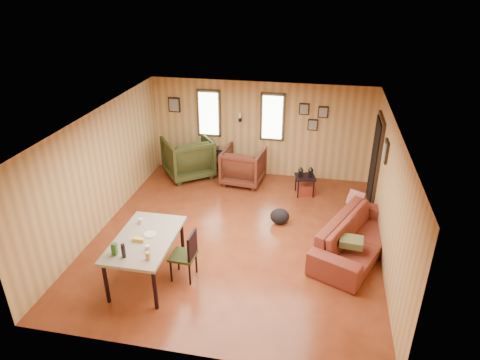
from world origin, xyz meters
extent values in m
cube|color=brown|center=(0.00, 0.00, -0.01)|extent=(5.50, 6.00, 0.02)
cube|color=#997C5B|center=(0.00, 0.00, 2.41)|extent=(5.50, 6.00, 0.02)
cube|color=tan|center=(0.00, 3.01, 1.20)|extent=(5.50, 0.02, 2.40)
cube|color=tan|center=(0.00, -3.01, 1.20)|extent=(5.50, 0.02, 2.40)
cube|color=tan|center=(-2.76, 0.00, 1.20)|extent=(0.02, 6.00, 2.40)
cube|color=tan|center=(2.76, 0.00, 1.20)|extent=(0.02, 6.00, 2.40)
cube|color=black|center=(-1.30, 2.97, 1.55)|extent=(0.60, 0.05, 1.20)
cube|color=#E0F2D1|center=(-1.30, 2.93, 1.55)|extent=(0.48, 0.04, 1.06)
cube|color=black|center=(0.30, 2.97, 1.55)|extent=(0.60, 0.05, 1.20)
cube|color=#E0F2D1|center=(0.30, 2.93, 1.55)|extent=(0.48, 0.04, 1.06)
cube|color=black|center=(-0.50, 2.95, 1.45)|extent=(0.07, 0.05, 0.12)
cylinder|color=silver|center=(-0.50, 2.89, 1.58)|extent=(0.07, 0.07, 0.14)
cube|color=black|center=(2.72, 1.95, 1.00)|extent=(0.06, 1.00, 2.05)
cube|color=black|center=(2.68, 1.95, 1.00)|extent=(0.04, 0.82, 1.90)
cube|color=black|center=(1.05, 2.97, 1.80)|extent=(0.24, 0.04, 0.28)
cube|color=#9E998C|center=(1.05, 2.94, 1.80)|extent=(0.19, 0.02, 0.22)
cube|color=black|center=(1.50, 2.97, 1.75)|extent=(0.24, 0.04, 0.28)
cube|color=#9E998C|center=(1.50, 2.94, 1.75)|extent=(0.19, 0.02, 0.22)
cube|color=black|center=(1.28, 2.97, 1.42)|extent=(0.24, 0.04, 0.28)
cube|color=#9E998C|center=(1.28, 2.94, 1.42)|extent=(0.19, 0.02, 0.22)
cube|color=black|center=(-2.20, 2.97, 1.72)|extent=(0.30, 0.04, 0.38)
cube|color=#9E998C|center=(-2.20, 2.94, 1.72)|extent=(0.24, 0.02, 0.31)
cube|color=black|center=(2.72, 0.85, 1.70)|extent=(0.04, 0.34, 0.42)
cube|color=#9E998C|center=(2.69, 0.85, 1.70)|extent=(0.02, 0.27, 0.34)
imported|color=maroon|center=(2.31, -0.11, 0.46)|extent=(1.59, 2.43, 0.92)
imported|color=#502418|center=(-0.31, 2.40, 0.49)|extent=(1.04, 0.99, 0.98)
imported|color=#303719|center=(-1.76, 2.50, 0.56)|extent=(1.49, 1.48, 1.13)
cube|color=black|center=(-1.20, 2.95, 0.55)|extent=(0.71, 0.68, 0.04)
cube|color=black|center=(-1.20, 2.95, 0.18)|extent=(0.64, 0.62, 0.03)
cylinder|color=black|center=(-1.32, 2.68, 0.27)|extent=(0.05, 0.05, 0.54)
cylinder|color=black|center=(-0.91, 2.87, 0.27)|extent=(0.05, 0.05, 0.54)
cylinder|color=black|center=(-1.49, 3.04, 0.27)|extent=(0.05, 0.05, 0.54)
cylinder|color=black|center=(-1.07, 3.23, 0.27)|extent=(0.05, 0.05, 0.54)
cube|color=#3B3427|center=(-1.31, 2.90, 0.63)|extent=(0.10, 0.06, 0.13)
cube|color=#3B3427|center=(-1.11, 2.99, 0.63)|extent=(0.09, 0.06, 0.12)
cube|color=black|center=(1.22, 2.06, 0.45)|extent=(0.54, 0.54, 0.04)
cylinder|color=black|center=(1.09, 1.84, 0.22)|extent=(0.04, 0.04, 0.45)
cylinder|color=black|center=(1.43, 1.92, 0.22)|extent=(0.04, 0.04, 0.45)
cylinder|color=black|center=(1.01, 2.19, 0.22)|extent=(0.04, 0.04, 0.45)
cylinder|color=black|center=(1.35, 2.27, 0.22)|extent=(0.04, 0.04, 0.45)
cube|color=black|center=(1.11, 2.03, 0.55)|extent=(0.12, 0.12, 0.16)
cone|color=black|center=(1.11, 2.03, 0.67)|extent=(0.16, 0.16, 0.09)
cube|color=black|center=(1.33, 2.08, 0.55)|extent=(0.12, 0.12, 0.16)
cone|color=black|center=(1.33, 2.08, 0.67)|extent=(0.16, 0.16, 0.09)
cube|color=maroon|center=(1.27, 2.06, 0.13)|extent=(0.42, 0.36, 0.25)
ellipsoid|color=black|center=(0.80, 0.63, 0.17)|extent=(0.49, 0.44, 0.34)
cube|color=brown|center=(2.17, -0.51, 0.49)|extent=(0.43, 0.36, 0.13)
cube|color=red|center=(2.30, 0.99, 0.57)|extent=(0.36, 0.12, 0.36)
cube|color=gray|center=(2.29, 0.74, 0.47)|extent=(0.36, 0.29, 0.10)
cube|color=gray|center=(-1.21, -1.55, 0.78)|extent=(0.97, 1.59, 0.05)
cylinder|color=black|center=(-1.61, -2.24, 0.38)|extent=(0.06, 0.06, 0.76)
cylinder|color=black|center=(-0.81, -2.24, 0.38)|extent=(0.06, 0.06, 0.76)
cylinder|color=black|center=(-1.62, -0.87, 0.38)|extent=(0.06, 0.06, 0.76)
cylinder|color=black|center=(-0.82, -0.86, 0.38)|extent=(0.06, 0.06, 0.76)
cylinder|color=#BCB6B2|center=(-1.02, -1.87, 0.86)|extent=(0.09, 0.09, 0.10)
cylinder|color=#BCB6B2|center=(-1.45, -1.13, 0.86)|extent=(0.09, 0.09, 0.10)
cube|color=#25551E|center=(-1.48, -2.06, 0.91)|extent=(0.07, 0.07, 0.20)
cylinder|color=black|center=(-1.31, -2.10, 0.93)|extent=(0.06, 0.06, 0.23)
cylinder|color=#B48A47|center=(-0.93, -2.08, 0.87)|extent=(0.08, 0.08, 0.13)
cylinder|color=#BCB6B2|center=(-1.16, -1.45, 0.82)|extent=(0.21, 0.21, 0.02)
cube|color=gold|center=(-1.27, -1.66, 0.84)|extent=(0.19, 0.09, 0.06)
cube|color=#303719|center=(-0.62, -1.41, 0.44)|extent=(0.43, 0.43, 0.05)
cube|color=black|center=(-0.44, -1.42, 0.68)|extent=(0.06, 0.39, 0.45)
cylinder|color=black|center=(-0.79, -1.57, 0.21)|extent=(0.04, 0.04, 0.43)
cylinder|color=black|center=(-0.46, -1.59, 0.21)|extent=(0.04, 0.04, 0.43)
cylinder|color=black|center=(-0.78, -1.24, 0.21)|extent=(0.04, 0.04, 0.43)
cylinder|color=black|center=(-0.45, -1.26, 0.21)|extent=(0.04, 0.04, 0.43)
camera|label=1|loc=(1.47, -7.02, 4.76)|focal=32.00mm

